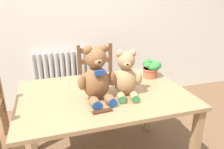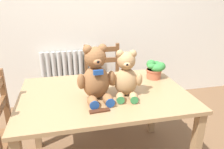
# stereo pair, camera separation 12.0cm
# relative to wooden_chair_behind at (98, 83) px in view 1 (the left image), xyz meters

# --- Properties ---
(wall_back) EXTENTS (8.00, 0.04, 2.60)m
(wall_back) POSITION_rel_wooden_chair_behind_xyz_m (-0.17, 0.47, 0.86)
(wall_back) COLOR silver
(wall_back) RESTS_ON ground_plane
(radiator) EXTENTS (0.79, 0.10, 0.77)m
(radiator) POSITION_rel_wooden_chair_behind_xyz_m (-0.39, 0.40, -0.09)
(radiator) COLOR beige
(radiator) RESTS_ON ground_plane
(dining_table) EXTENTS (1.33, 0.92, 0.74)m
(dining_table) POSITION_rel_wooden_chair_behind_xyz_m (-0.17, -0.90, 0.20)
(dining_table) COLOR #9E7A51
(dining_table) RESTS_ON ground_plane
(wooden_chair_behind) EXTENTS (0.44, 0.42, 0.90)m
(wooden_chair_behind) POSITION_rel_wooden_chair_behind_xyz_m (0.00, 0.00, 0.00)
(wooden_chair_behind) COLOR brown
(wooden_chair_behind) RESTS_ON ground_plane
(teddy_bear_left) EXTENTS (0.29, 0.29, 0.41)m
(teddy_bear_left) POSITION_rel_wooden_chair_behind_xyz_m (-0.25, -0.99, 0.47)
(teddy_bear_left) COLOR brown
(teddy_bear_left) RESTS_ON dining_table
(teddy_bear_right) EXTENTS (0.26, 0.27, 0.36)m
(teddy_bear_right) POSITION_rel_wooden_chair_behind_xyz_m (-0.02, -0.99, 0.45)
(teddy_bear_right) COLOR tan
(teddy_bear_right) RESTS_ON dining_table
(potted_plant) EXTENTS (0.18, 0.17, 0.17)m
(potted_plant) POSITION_rel_wooden_chair_behind_xyz_m (0.35, -0.70, 0.39)
(potted_plant) COLOR #B25B3D
(potted_plant) RESTS_ON dining_table
(chocolate_bar) EXTENTS (0.14, 0.05, 0.01)m
(chocolate_bar) POSITION_rel_wooden_chair_behind_xyz_m (-0.26, -1.19, 0.30)
(chocolate_bar) COLOR #472314
(chocolate_bar) RESTS_ON dining_table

